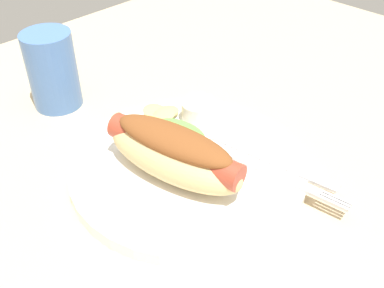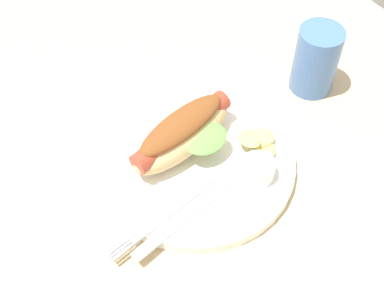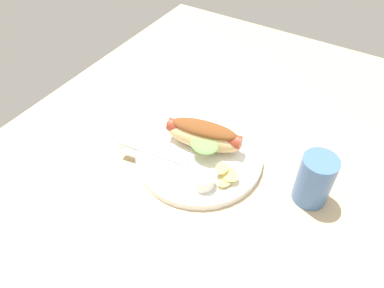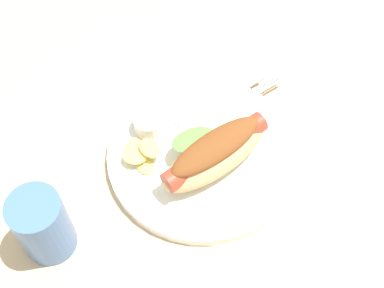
% 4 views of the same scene
% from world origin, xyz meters
% --- Properties ---
extents(ground_plane, '(1.20, 0.90, 0.02)m').
position_xyz_m(ground_plane, '(0.00, 0.00, -0.01)').
color(ground_plane, tan).
extents(plate, '(0.26, 0.26, 0.02)m').
position_xyz_m(plate, '(0.01, -0.01, 0.01)').
color(plate, white).
rests_on(plate, ground_plane).
extents(hot_dog, '(0.09, 0.17, 0.06)m').
position_xyz_m(hot_dog, '(-0.01, -0.02, 0.05)').
color(hot_dog, '#DBB77A').
rests_on(hot_dog, plate).
extents(sauce_ramekin, '(0.04, 0.04, 0.03)m').
position_xyz_m(sauce_ramekin, '(0.08, 0.04, 0.03)').
color(sauce_ramekin, white).
rests_on(sauce_ramekin, plate).
extents(fork, '(0.03, 0.17, 0.00)m').
position_xyz_m(fork, '(0.06, -0.09, 0.02)').
color(fork, silver).
rests_on(fork, plate).
extents(knife, '(0.04, 0.16, 0.00)m').
position_xyz_m(knife, '(0.08, -0.08, 0.02)').
color(knife, silver).
rests_on(knife, plate).
extents(chips_pile, '(0.06, 0.06, 0.02)m').
position_xyz_m(chips_pile, '(0.04, 0.07, 0.03)').
color(chips_pile, '#E3CC67').
rests_on(chips_pile, plate).
extents(drinking_cup, '(0.06, 0.06, 0.10)m').
position_xyz_m(drinking_cup, '(-0.01, 0.22, 0.05)').
color(drinking_cup, '#4770B2').
rests_on(drinking_cup, ground_plane).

